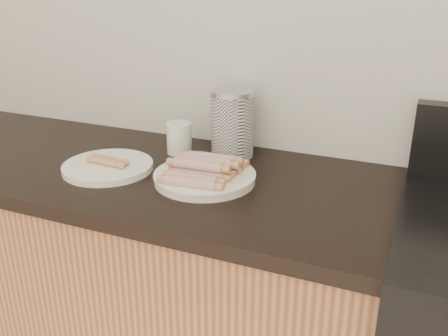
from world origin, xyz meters
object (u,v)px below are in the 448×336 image
at_px(main_plate, 205,178).
at_px(mug, 179,138).
at_px(canister, 232,123).
at_px(side_plate, 108,167).

height_order(main_plate, mug, mug).
distance_m(canister, mug, 0.18).
relative_size(main_plate, mug, 2.82).
height_order(main_plate, canister, canister).
xyz_separation_m(main_plate, canister, (-0.01, 0.22, 0.10)).
xyz_separation_m(side_plate, canister, (0.29, 0.26, 0.10)).
height_order(main_plate, side_plate, same).
bearing_deg(side_plate, canister, 41.64).
bearing_deg(mug, main_plate, -45.75).
bearing_deg(main_plate, mug, 134.25).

